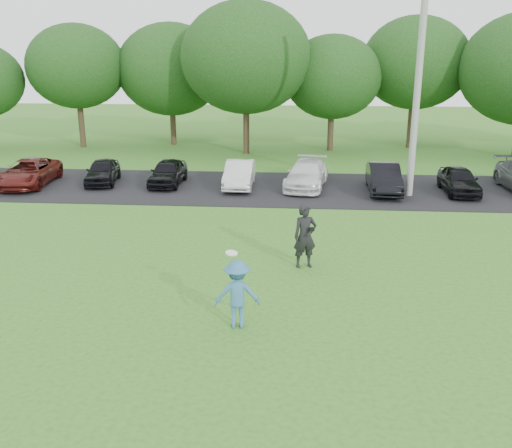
% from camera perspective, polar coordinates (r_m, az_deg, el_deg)
% --- Properties ---
extents(ground, '(100.00, 100.00, 0.00)m').
position_cam_1_polar(ground, '(13.46, -1.19, -9.79)').
color(ground, '#2E6B1E').
rests_on(ground, ground).
extents(parking_lot, '(32.00, 6.50, 0.03)m').
position_cam_1_polar(parking_lot, '(25.68, 1.67, 3.61)').
color(parking_lot, black).
rests_on(parking_lot, ground).
extents(utility_pole, '(0.28, 0.28, 10.16)m').
position_cam_1_polar(utility_pole, '(24.51, 15.97, 14.30)').
color(utility_pole, '#999A95').
rests_on(utility_pole, ground).
extents(frisbee_player, '(1.10, 0.71, 1.84)m').
position_cam_1_polar(frisbee_player, '(12.95, -1.89, -7.00)').
color(frisbee_player, teal).
rests_on(frisbee_player, ground).
extents(camera_bystander, '(0.78, 0.63, 1.86)m').
position_cam_1_polar(camera_bystander, '(16.37, 4.92, -1.23)').
color(camera_bystander, black).
rests_on(camera_bystander, ground).
extents(parked_cars, '(31.05, 4.91, 1.25)m').
position_cam_1_polar(parked_cars, '(25.57, 2.21, 4.92)').
color(parked_cars, silver).
rests_on(parked_cars, parking_lot).
extents(tree_row, '(42.39, 9.85, 8.64)m').
position_cam_1_polar(tree_row, '(34.69, 5.18, 15.33)').
color(tree_row, '#38281C').
rests_on(tree_row, ground).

